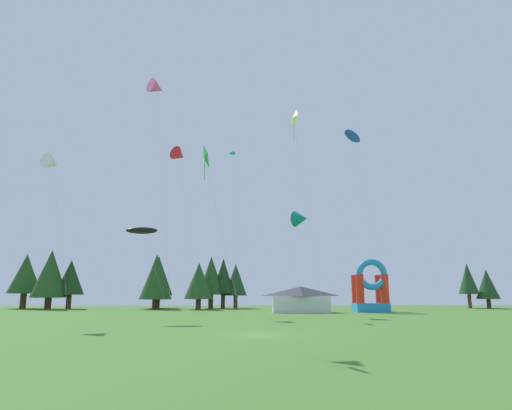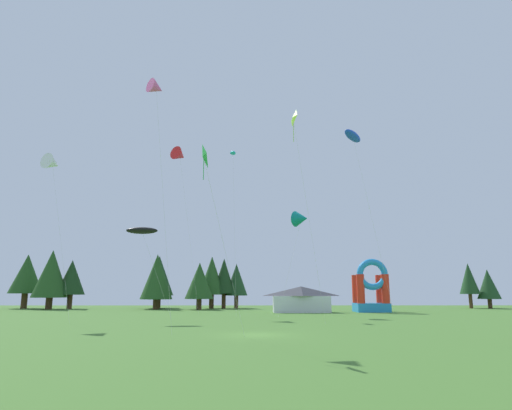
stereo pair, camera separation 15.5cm
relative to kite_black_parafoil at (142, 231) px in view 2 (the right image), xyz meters
The scene contains 23 objects.
ground_plane 20.27m from the kite_black_parafoil, 50.34° to the right, with size 120.00×120.00×0.00m, color #47752D.
kite_black_parafoil is the anchor object (origin of this frame).
kite_blue_parafoil 25.35m from the kite_black_parafoil, ahead, with size 6.97×7.89×20.84m.
kite_red_delta 19.36m from the kite_black_parafoil, 85.86° to the left, with size 4.79×3.55×22.60m.
kite_green_diamond 21.09m from the kite_black_parafoil, 66.70° to the right, with size 2.86×4.39×11.30m.
kite_lime_diamond 19.16m from the kite_black_parafoil, 31.31° to the right, with size 3.50×5.66×18.02m.
kite_pink_delta 15.61m from the kite_black_parafoil, 73.03° to the right, with size 3.32×3.47×19.78m.
kite_cyan_parafoil 18.13m from the kite_black_parafoil, 51.44° to the left, with size 1.35×5.62×21.03m.
kite_teal_delta 20.24m from the kite_black_parafoil, 29.96° to the left, with size 4.58×5.22×12.83m.
kite_white_delta 11.19m from the kite_black_parafoil, 168.63° to the right, with size 4.70×2.69×16.43m.
inflatable_red_slide 33.73m from the kite_black_parafoil, 33.00° to the left, with size 4.52×3.90×7.27m.
festival_tent 25.62m from the kite_black_parafoil, 43.31° to the left, with size 7.62×3.36×3.48m.
tree_row_0 40.58m from the kite_black_parafoil, 131.12° to the left, with size 5.36×5.36×8.94m.
tree_row_1 34.75m from the kite_black_parafoil, 127.62° to the left, with size 5.63×5.63×9.39m.
tree_row_2 34.38m from the kite_black_parafoil, 122.61° to the left, with size 4.49×4.49×7.85m.
tree_row_3 32.46m from the kite_black_parafoil, 98.51° to the left, with size 5.03×5.03×8.78m.
tree_row_4 27.85m from the kite_black_parafoil, 98.59° to the left, with size 5.12×5.12×8.70m.
tree_row_5 26.74m from the kite_black_parafoil, 83.80° to the left, with size 4.53×4.53×7.29m.
tree_row_6 30.99m from the kite_black_parafoil, 81.79° to the left, with size 4.36×4.36×8.58m.
tree_row_7 31.77m from the kite_black_parafoil, 78.30° to the left, with size 3.77×3.77×8.29m.
tree_row_8 32.82m from the kite_black_parafoil, 74.89° to the left, with size 3.75×3.75×7.38m.
tree_row_9 56.95m from the kite_black_parafoil, 32.82° to the left, with size 3.20×3.20×7.49m.
tree_row_10 59.63m from the kite_black_parafoil, 31.11° to the left, with size 3.70×3.70×6.43m.
Camera 2 is at (-0.25, -30.97, 2.95)m, focal length 31.21 mm.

